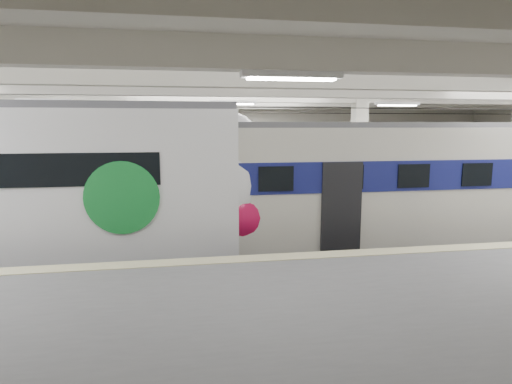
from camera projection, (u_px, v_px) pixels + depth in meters
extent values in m
cube|color=black|center=(241.00, 262.00, 13.31)|extent=(36.00, 24.00, 0.10)
cube|color=silver|center=(240.00, 77.00, 12.44)|extent=(36.00, 24.00, 0.20)
cube|color=beige|center=(216.00, 153.00, 22.61)|extent=(30.00, 0.10, 5.50)
cube|color=beige|center=(423.00, 321.00, 3.13)|extent=(30.00, 0.10, 5.50)
cube|color=#5B5B5D|center=(296.00, 352.00, 6.88)|extent=(30.00, 7.00, 1.10)
cube|color=#C2BB89|center=(260.00, 258.00, 9.96)|extent=(30.00, 0.50, 0.02)
cube|color=beige|center=(147.00, 165.00, 15.30)|extent=(0.50, 0.50, 5.50)
cube|color=beige|center=(358.00, 162.00, 16.63)|extent=(0.50, 0.50, 5.50)
cube|color=beige|center=(241.00, 88.00, 12.49)|extent=(30.00, 18.00, 0.50)
cube|color=#59544C|center=(241.00, 258.00, 13.29)|extent=(30.00, 1.52, 0.16)
cube|color=#59544C|center=(225.00, 220.00, 18.64)|extent=(30.00, 1.52, 0.16)
cylinder|color=black|center=(241.00, 107.00, 12.57)|extent=(30.00, 0.03, 0.03)
cylinder|color=black|center=(223.00, 113.00, 17.93)|extent=(30.00, 0.03, 0.03)
cube|color=white|center=(251.00, 95.00, 10.59)|extent=(26.00, 8.40, 0.12)
ellipsoid|color=white|center=(232.00, 180.00, 12.86)|extent=(2.41, 2.98, 4.01)
ellipsoid|color=#BE0F41|center=(236.00, 209.00, 13.02)|extent=(2.56, 3.04, 2.46)
cylinder|color=#188434|center=(122.00, 198.00, 10.88)|extent=(1.89, 0.06, 1.89)
cube|color=beige|center=(418.00, 183.00, 13.91)|extent=(12.66, 2.78, 3.60)
cube|color=navy|center=(419.00, 170.00, 13.84)|extent=(12.70, 2.84, 0.88)
cube|color=red|center=(224.00, 205.00, 12.93)|extent=(0.08, 2.36, 1.98)
cube|color=black|center=(223.00, 155.00, 12.70)|extent=(0.08, 2.22, 1.30)
cube|color=#4C4C51|center=(422.00, 125.00, 13.62)|extent=(12.66, 2.17, 0.16)
cube|color=black|center=(415.00, 241.00, 14.21)|extent=(12.66, 1.94, 0.70)
cube|color=white|center=(23.00, 174.00, 16.98)|extent=(13.17, 3.01, 3.55)
cube|color=#188434|center=(22.00, 162.00, 16.90)|extent=(13.21, 3.06, 0.75)
cube|color=#4C4C51|center=(19.00, 126.00, 16.69)|extent=(13.16, 2.54, 0.16)
cube|color=black|center=(27.00, 222.00, 17.28)|extent=(13.16, 2.73, 0.60)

